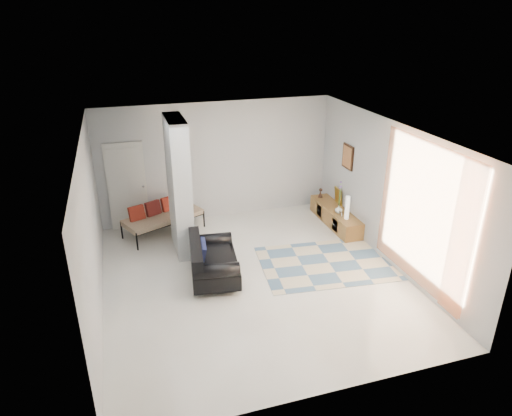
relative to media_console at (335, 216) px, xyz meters
name	(u,v)px	position (x,y,z in m)	size (l,w,h in m)	color
floor	(254,278)	(-2.52, -1.70, -0.20)	(6.00, 6.00, 0.00)	beige
ceiling	(254,133)	(-2.52, -1.70, 2.60)	(6.00, 6.00, 0.00)	white
wall_back	(217,161)	(-2.52, 1.30, 1.20)	(6.00, 6.00, 0.00)	#B4B7B9
wall_front	(327,307)	(-2.52, -4.70, 1.20)	(6.00, 6.00, 0.00)	#B4B7B9
wall_left	(91,231)	(-5.27, -1.70, 1.20)	(6.00, 6.00, 0.00)	#B4B7B9
wall_right	(389,194)	(0.23, -1.70, 1.20)	(6.00, 6.00, 0.00)	#B4B7B9
partition_column	(179,186)	(-3.62, -0.10, 1.20)	(0.35, 1.20, 2.80)	silver
hallway_door	(127,186)	(-4.62, 1.26, 0.82)	(0.85, 0.06, 2.04)	silver
curtain	(423,215)	(0.15, -2.85, 1.25)	(2.55, 2.55, 0.00)	#FF8143
wall_art	(348,157)	(0.20, 0.00, 1.45)	(0.04, 0.45, 0.55)	#351C0E
media_console	(335,216)	(0.00, 0.00, 0.00)	(0.45, 1.93, 0.80)	brown
loveseat	(211,261)	(-3.29, -1.44, 0.16)	(1.02, 1.55, 0.76)	silver
daybed	(162,216)	(-3.96, 0.76, 0.21)	(1.89, 1.39, 0.77)	black
area_rug	(329,263)	(-0.92, -1.62, -0.20)	(2.72, 1.81, 0.01)	beige
cylinder_lamp	(347,208)	(-0.02, -0.56, 0.46)	(0.10, 0.10, 0.53)	beige
bronze_figurine	(320,193)	(-0.05, 0.77, 0.31)	(0.12, 0.12, 0.23)	#331F16
vase	(339,209)	(-0.05, -0.23, 0.28)	(0.17, 0.17, 0.18)	white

